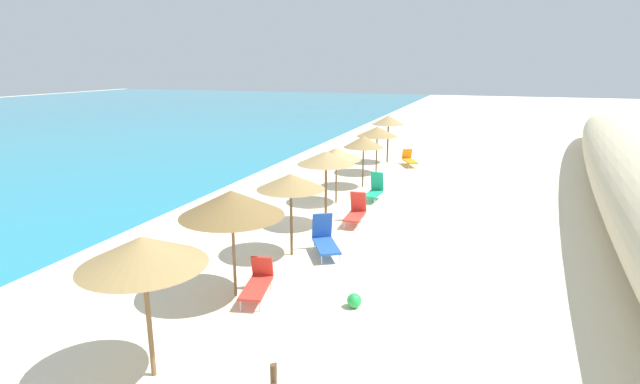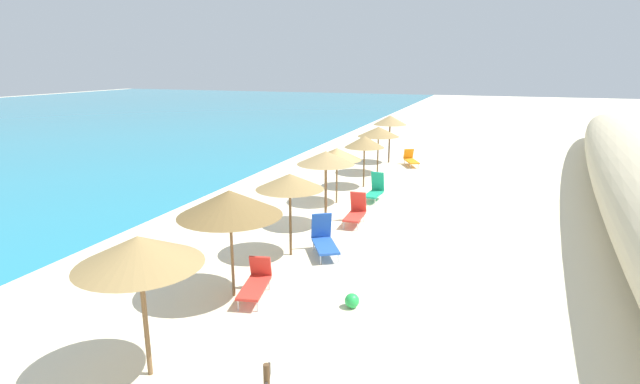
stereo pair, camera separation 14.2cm
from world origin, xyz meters
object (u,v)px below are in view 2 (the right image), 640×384
at_px(beach_umbrella_2, 290,182).
at_px(beach_umbrella_6, 379,132).
at_px(beach_umbrella_0, 139,251).
at_px(beach_umbrella_1, 230,203).
at_px(lounge_chair_0, 256,282).
at_px(lounge_chair_2, 375,189).
at_px(beach_ball, 352,301).
at_px(beach_umbrella_7, 390,120).
at_px(beach_umbrella_5, 364,142).
at_px(lounge_chair_4, 411,159).
at_px(lounge_chair_3, 356,211).
at_px(beach_umbrella_3, 326,158).
at_px(lounge_chair_1, 324,239).
at_px(beach_umbrella_4, 337,154).

relative_size(beach_umbrella_2, beach_umbrella_6, 1.02).
distance_m(beach_umbrella_0, beach_umbrella_2, 6.62).
relative_size(beach_umbrella_1, lounge_chair_0, 1.80).
height_order(lounge_chair_2, beach_ball, lounge_chair_2).
bearing_deg(beach_umbrella_2, beach_umbrella_7, 1.21).
xyz_separation_m(beach_umbrella_2, beach_umbrella_6, (12.65, 0.26, -0.08)).
relative_size(beach_umbrella_5, lounge_chair_4, 1.48).
bearing_deg(beach_umbrella_1, lounge_chair_0, -75.83).
height_order(beach_umbrella_2, lounge_chair_3, beach_umbrella_2).
distance_m(beach_umbrella_2, beach_umbrella_5, 9.40).
bearing_deg(lounge_chair_3, beach_umbrella_3, 26.40).
relative_size(beach_umbrella_1, beach_ball, 7.76).
bearing_deg(beach_umbrella_7, beach_umbrella_1, -179.81).
relative_size(lounge_chair_1, beach_ball, 4.51).
bearing_deg(beach_umbrella_5, beach_umbrella_3, -177.94).
bearing_deg(beach_umbrella_4, beach_umbrella_7, -1.09).
distance_m(beach_umbrella_3, beach_umbrella_6, 9.51).
height_order(beach_umbrella_3, beach_umbrella_4, beach_umbrella_3).
height_order(beach_umbrella_5, beach_ball, beach_umbrella_5).
xyz_separation_m(beach_umbrella_4, beach_umbrella_5, (3.18, -0.35, 0.07)).
height_order(lounge_chair_1, lounge_chair_4, lounge_chair_1).
bearing_deg(beach_umbrella_3, lounge_chair_0, -177.68).
height_order(beach_umbrella_2, beach_umbrella_4, beach_umbrella_2).
bearing_deg(beach_umbrella_4, lounge_chair_2, -57.31).
bearing_deg(beach_umbrella_2, lounge_chair_1, -64.43).
relative_size(beach_umbrella_0, beach_umbrella_1, 1.00).
bearing_deg(beach_umbrella_6, beach_umbrella_2, -178.80).
distance_m(beach_umbrella_1, beach_umbrella_3, 6.27).
bearing_deg(lounge_chair_3, beach_umbrella_7, -85.72).
relative_size(beach_umbrella_3, lounge_chair_4, 1.66).
relative_size(beach_umbrella_4, beach_umbrella_7, 0.84).
relative_size(beach_umbrella_3, lounge_chair_3, 2.00).
relative_size(beach_umbrella_5, lounge_chair_3, 1.79).
relative_size(beach_umbrella_0, lounge_chair_2, 2.08).
bearing_deg(beach_umbrella_1, beach_umbrella_0, -177.50).
bearing_deg(beach_umbrella_2, lounge_chair_3, -15.91).
distance_m(beach_umbrella_2, beach_umbrella_3, 3.16).
bearing_deg(beach_umbrella_1, lounge_chair_1, -18.86).
distance_m(beach_umbrella_3, beach_umbrella_7, 12.73).
bearing_deg(beach_umbrella_3, beach_umbrella_1, 177.03).
relative_size(beach_umbrella_3, beach_umbrella_7, 0.98).
relative_size(lounge_chair_1, lounge_chair_4, 0.97).
bearing_deg(beach_ball, beach_umbrella_0, 143.56).
height_order(beach_umbrella_2, lounge_chair_1, beach_umbrella_2).
bearing_deg(beach_ball, lounge_chair_3, 15.16).
bearing_deg(lounge_chair_0, lounge_chair_2, -105.54).
bearing_deg(lounge_chair_0, beach_umbrella_0, 71.57).
bearing_deg(beach_ball, lounge_chair_4, 5.38).
bearing_deg(beach_umbrella_3, beach_umbrella_5, 2.06).
height_order(beach_umbrella_0, beach_umbrella_1, beach_umbrella_0).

